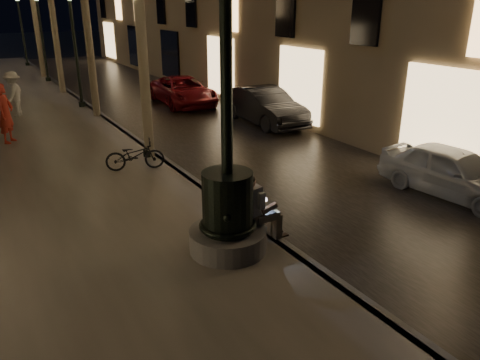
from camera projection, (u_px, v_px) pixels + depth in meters
ground at (96, 115)px, 19.52m from camera, size 120.00×120.00×0.00m
cobble_lane at (163, 107)px, 20.95m from camera, size 6.00×45.00×0.02m
curb_strip at (96, 112)px, 19.48m from camera, size 0.25×45.00×0.20m
fountain_lamppost at (228, 199)px, 8.18m from camera, size 1.40×1.40×5.21m
seated_man_laptop at (257, 206)px, 8.58m from camera, size 1.02×0.34×1.39m
lamp_curb_a at (140, 49)px, 12.60m from camera, size 0.36×0.36×4.81m
lamp_curb_b at (73, 33)px, 19.02m from camera, size 0.36×0.36×4.81m
lamp_curb_c at (40, 25)px, 25.43m from camera, size 0.36×0.36×4.81m
lamp_curb_d at (20, 20)px, 31.85m from camera, size 0.36×0.36×4.81m
car_front at (453, 172)px, 11.23m from camera, size 1.77×3.70×1.22m
car_second at (265, 106)px, 17.85m from camera, size 1.60×4.24×1.38m
car_third at (183, 91)px, 21.22m from camera, size 2.40×4.63×1.25m
pedestrian_red at (5, 113)px, 14.70m from camera, size 0.75×0.82×1.89m
pedestrian_white at (14, 94)px, 18.14m from camera, size 1.07×1.29×1.74m
bicycle at (135, 155)px, 12.46m from camera, size 1.63×0.96×0.81m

